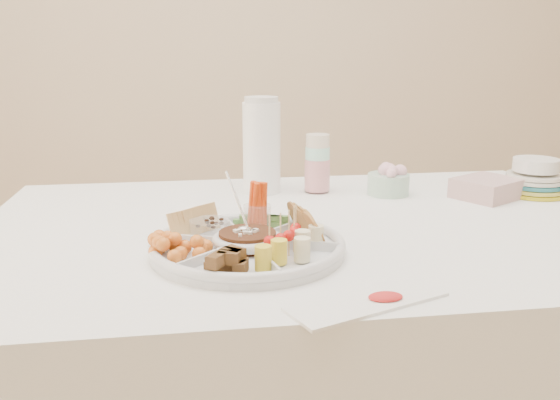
{
  "coord_description": "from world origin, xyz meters",
  "views": [
    {
      "loc": [
        -0.27,
        -1.3,
        1.15
      ],
      "look_at": [
        -0.08,
        -0.09,
        0.84
      ],
      "focal_mm": 38.0,
      "sensor_mm": 36.0,
      "label": 1
    }
  ],
  "objects": [
    {
      "name": "granola_chunks",
      "position": [
        -0.2,
        -0.31,
        0.79
      ],
      "size": [
        0.12,
        0.12,
        0.04
      ],
      "primitive_type": null,
      "rotation": [
        0.0,
        0.0,
        -0.31
      ],
      "color": "#502B15",
      "rests_on": "party_tray"
    },
    {
      "name": "dining_table",
      "position": [
        0.0,
        0.0,
        0.38
      ],
      "size": [
        1.52,
        1.02,
        0.76
      ],
      "primitive_type": "cube",
      "color": "white",
      "rests_on": "floor"
    },
    {
      "name": "flower_bowl",
      "position": [
        0.27,
        0.25,
        0.8
      ],
      "size": [
        0.15,
        0.15,
        0.09
      ],
      "primitive_type": "cylinder",
      "rotation": [
        0.0,
        0.0,
        -0.35
      ],
      "color": "#8FB79E",
      "rests_on": "dining_table"
    },
    {
      "name": "carrot_cucumber",
      "position": [
        -0.12,
        -0.06,
        0.82
      ],
      "size": [
        0.15,
        0.15,
        0.1
      ],
      "primitive_type": null,
      "rotation": [
        0.0,
        0.0,
        -0.31
      ],
      "color": "#E74711",
      "rests_on": "party_tray"
    },
    {
      "name": "bean_dip",
      "position": [
        -0.16,
        -0.19,
        0.79
      ],
      "size": [
        0.14,
        0.14,
        0.04
      ],
      "primitive_type": "cylinder",
      "rotation": [
        0.0,
        0.0,
        -0.31
      ],
      "color": "black",
      "rests_on": "party_tray"
    },
    {
      "name": "wall_back",
      "position": [
        0.0,
        2.0,
        1.35
      ],
      "size": [
        4.0,
        0.02,
        2.7
      ],
      "primitive_type": "cube",
      "color": "beige",
      "rests_on": "ground"
    },
    {
      "name": "cup_stack",
      "position": [
        0.08,
        0.3,
        0.86
      ],
      "size": [
        0.07,
        0.07,
        0.2
      ],
      "primitive_type": "cylinder",
      "rotation": [
        0.0,
        0.0,
        0.04
      ],
      "color": "#B3BAAE",
      "rests_on": "dining_table"
    },
    {
      "name": "pita_raisins",
      "position": [
        -0.25,
        -0.09,
        0.8
      ],
      "size": [
        0.15,
        0.15,
        0.06
      ],
      "primitive_type": null,
      "rotation": [
        0.0,
        0.0,
        -0.31
      ],
      "color": "#D99552",
      "rests_on": "party_tray"
    },
    {
      "name": "party_tray",
      "position": [
        -0.16,
        -0.19,
        0.78
      ],
      "size": [
        0.48,
        0.48,
        0.04
      ],
      "primitive_type": "cylinder",
      "rotation": [
        0.0,
        0.0,
        -0.31
      ],
      "color": "white",
      "rests_on": "dining_table"
    },
    {
      "name": "cherries",
      "position": [
        -0.29,
        -0.22,
        0.79
      ],
      "size": [
        0.15,
        0.15,
        0.05
      ],
      "primitive_type": null,
      "rotation": [
        0.0,
        0.0,
        -0.31
      ],
      "color": "gold",
      "rests_on": "party_tray"
    },
    {
      "name": "plate_stack",
      "position": [
        0.67,
        0.19,
        0.81
      ],
      "size": [
        0.22,
        0.22,
        0.11
      ],
      "primitive_type": "cylinder",
      "rotation": [
        0.0,
        0.0,
        0.28
      ],
      "color": "yellow",
      "rests_on": "dining_table"
    },
    {
      "name": "banana_tomato",
      "position": [
        -0.08,
        -0.28,
        0.82
      ],
      "size": [
        0.12,
        0.12,
        0.08
      ],
      "primitive_type": null,
      "rotation": [
        0.0,
        0.0,
        -0.31
      ],
      "color": "#E7E05B",
      "rests_on": "party_tray"
    },
    {
      "name": "tortillas",
      "position": [
        -0.04,
        -0.16,
        0.8
      ],
      "size": [
        0.12,
        0.12,
        0.06
      ],
      "primitive_type": null,
      "rotation": [
        0.0,
        0.0,
        -0.31
      ],
      "color": "#AD7E2B",
      "rests_on": "party_tray"
    },
    {
      "name": "thermos",
      "position": [
        -0.07,
        0.33,
        0.89
      ],
      "size": [
        0.13,
        0.13,
        0.27
      ],
      "primitive_type": "cylinder",
      "rotation": [
        0.0,
        0.0,
        -0.24
      ],
      "color": "white",
      "rests_on": "dining_table"
    },
    {
      "name": "napkin_stack",
      "position": [
        0.52,
        0.17,
        0.78
      ],
      "size": [
        0.21,
        0.2,
        0.05
      ],
      "primitive_type": "cube",
      "rotation": [
        0.0,
        0.0,
        0.52
      ],
      "color": "#C39B9A",
      "rests_on": "dining_table"
    },
    {
      "name": "placemat",
      "position": [
        0.0,
        -0.45,
        0.76
      ],
      "size": [
        0.28,
        0.18,
        0.01
      ],
      "primitive_type": "cube",
      "rotation": [
        0.0,
        0.0,
        0.37
      ],
      "color": "white",
      "rests_on": "dining_table"
    }
  ]
}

